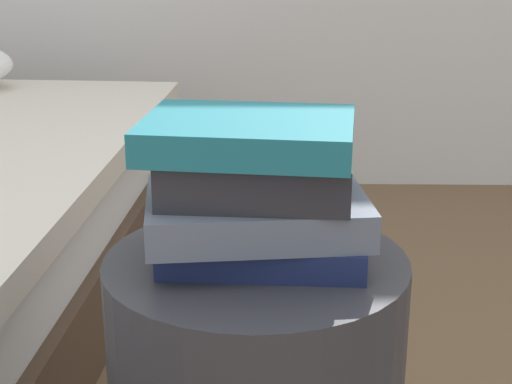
% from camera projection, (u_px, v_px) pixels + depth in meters
% --- Properties ---
extents(book_navy, '(0.27, 0.17, 0.04)m').
position_uv_depth(book_navy, '(263.00, 247.00, 1.07)').
color(book_navy, '#19234C').
rests_on(book_navy, side_table).
extents(book_slate, '(0.31, 0.23, 0.05)m').
position_uv_depth(book_slate, '(253.00, 212.00, 1.06)').
color(book_slate, slate).
rests_on(book_slate, book_navy).
extents(book_charcoal, '(0.25, 0.17, 0.06)m').
position_uv_depth(book_charcoal, '(255.00, 175.00, 1.03)').
color(book_charcoal, '#28282D').
rests_on(book_charcoal, book_slate).
extents(book_teal, '(0.29, 0.23, 0.04)m').
position_uv_depth(book_teal, '(248.00, 135.00, 1.03)').
color(book_teal, '#1E727F').
rests_on(book_teal, book_charcoal).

